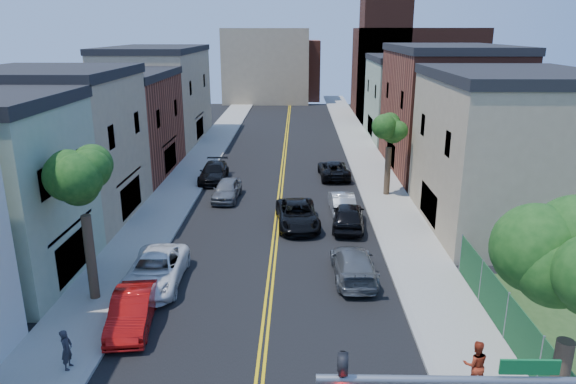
{
  "coord_description": "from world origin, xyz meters",
  "views": [
    {
      "loc": [
        1.3,
        -7.3,
        11.84
      ],
      "look_at": [
        0.71,
        24.37,
        2.0
      ],
      "focal_mm": 32.78,
      "sensor_mm": 36.0,
      "label": 1
    }
  ],
  "objects_px": {
    "silver_car_right": "(342,202)",
    "black_car_left": "(214,172)",
    "black_car_right": "(348,215)",
    "white_pickup": "(156,270)",
    "grey_car_right": "(354,264)",
    "pedestrian_left": "(67,349)",
    "grey_car_left": "(227,190)",
    "pedestrian_right": "(475,364)",
    "black_suv_lane": "(297,215)",
    "red_sedan": "(132,311)",
    "dark_car_right_far": "(334,169)"
  },
  "relations": [
    {
      "from": "silver_car_right",
      "to": "red_sedan",
      "type": "bearing_deg",
      "value": 53.58
    },
    {
      "from": "black_car_right",
      "to": "black_suv_lane",
      "type": "height_order",
      "value": "black_car_right"
    },
    {
      "from": "black_suv_lane",
      "to": "grey_car_right",
      "type": "bearing_deg",
      "value": -74.24
    },
    {
      "from": "red_sedan",
      "to": "black_car_left",
      "type": "distance_m",
      "value": 21.93
    },
    {
      "from": "black_car_left",
      "to": "dark_car_right_far",
      "type": "xyz_separation_m",
      "value": [
        9.81,
        1.23,
        -0.03
      ]
    },
    {
      "from": "black_car_right",
      "to": "black_suv_lane",
      "type": "bearing_deg",
      "value": 0.45
    },
    {
      "from": "silver_car_right",
      "to": "black_car_left",
      "type": "bearing_deg",
      "value": -39.49
    },
    {
      "from": "pedestrian_left",
      "to": "pedestrian_right",
      "type": "height_order",
      "value": "pedestrian_right"
    },
    {
      "from": "red_sedan",
      "to": "silver_car_right",
      "type": "distance_m",
      "value": 17.52
    },
    {
      "from": "grey_car_left",
      "to": "grey_car_right",
      "type": "height_order",
      "value": "grey_car_left"
    },
    {
      "from": "black_car_right",
      "to": "pedestrian_right",
      "type": "distance_m",
      "value": 15.62
    },
    {
      "from": "grey_car_left",
      "to": "black_car_right",
      "type": "bearing_deg",
      "value": -30.19
    },
    {
      "from": "white_pickup",
      "to": "black_car_left",
      "type": "xyz_separation_m",
      "value": [
        0.0,
        18.19,
        -0.03
      ]
    },
    {
      "from": "red_sedan",
      "to": "pedestrian_right",
      "type": "distance_m",
      "value": 13.4
    },
    {
      "from": "black_car_right",
      "to": "dark_car_right_far",
      "type": "relative_size",
      "value": 0.94
    },
    {
      "from": "grey_car_right",
      "to": "black_suv_lane",
      "type": "height_order",
      "value": "black_suv_lane"
    },
    {
      "from": "grey_car_right",
      "to": "silver_car_right",
      "type": "relative_size",
      "value": 1.16
    },
    {
      "from": "red_sedan",
      "to": "silver_car_right",
      "type": "height_order",
      "value": "red_sedan"
    },
    {
      "from": "white_pickup",
      "to": "black_car_left",
      "type": "height_order",
      "value": "white_pickup"
    },
    {
      "from": "black_suv_lane",
      "to": "pedestrian_left",
      "type": "height_order",
      "value": "pedestrian_left"
    },
    {
      "from": "black_car_left",
      "to": "black_suv_lane",
      "type": "relative_size",
      "value": 0.94
    },
    {
      "from": "red_sedan",
      "to": "black_car_right",
      "type": "xyz_separation_m",
      "value": [
        9.97,
        11.55,
        0.08
      ]
    },
    {
      "from": "white_pickup",
      "to": "grey_car_left",
      "type": "xyz_separation_m",
      "value": [
        1.7,
        13.37,
        -0.03
      ]
    },
    {
      "from": "silver_car_right",
      "to": "pedestrian_right",
      "type": "relative_size",
      "value": 2.47
    },
    {
      "from": "dark_car_right_far",
      "to": "pedestrian_right",
      "type": "xyz_separation_m",
      "value": [
        3.04,
        -26.95,
        0.32
      ]
    },
    {
      "from": "black_suv_lane",
      "to": "red_sedan",
      "type": "bearing_deg",
      "value": -125.38
    },
    {
      "from": "grey_car_left",
      "to": "black_car_right",
      "type": "distance_m",
      "value": 9.97
    },
    {
      "from": "dark_car_right_far",
      "to": "red_sedan",
      "type": "bearing_deg",
      "value": 63.82
    },
    {
      "from": "silver_car_right",
      "to": "black_suv_lane",
      "type": "distance_m",
      "value": 4.02
    },
    {
      "from": "black_car_right",
      "to": "black_suv_lane",
      "type": "xyz_separation_m",
      "value": [
        -3.16,
        0.29,
        -0.06
      ]
    },
    {
      "from": "black_car_left",
      "to": "pedestrian_right",
      "type": "height_order",
      "value": "pedestrian_right"
    },
    {
      "from": "white_pickup",
      "to": "pedestrian_right",
      "type": "xyz_separation_m",
      "value": [
        12.85,
        -7.54,
        0.26
      ]
    },
    {
      "from": "red_sedan",
      "to": "dark_car_right_far",
      "type": "bearing_deg",
      "value": 59.75
    },
    {
      "from": "black_car_left",
      "to": "red_sedan",
      "type": "bearing_deg",
      "value": -90.61
    },
    {
      "from": "dark_car_right_far",
      "to": "black_suv_lane",
      "type": "bearing_deg",
      "value": 71.94
    },
    {
      "from": "silver_car_right",
      "to": "pedestrian_left",
      "type": "height_order",
      "value": "pedestrian_left"
    },
    {
      "from": "white_pickup",
      "to": "dark_car_right_far",
      "type": "height_order",
      "value": "white_pickup"
    },
    {
      "from": "black_car_left",
      "to": "pedestrian_right",
      "type": "xyz_separation_m",
      "value": [
        12.85,
        -25.73,
        0.28
      ]
    },
    {
      "from": "grey_car_right",
      "to": "pedestrian_left",
      "type": "bearing_deg",
      "value": 33.54
    },
    {
      "from": "black_car_left",
      "to": "grey_car_right",
      "type": "height_order",
      "value": "black_car_left"
    },
    {
      "from": "dark_car_right_far",
      "to": "pedestrian_right",
      "type": "bearing_deg",
      "value": 93.22
    },
    {
      "from": "red_sedan",
      "to": "grey_car_right",
      "type": "bearing_deg",
      "value": 18.55
    },
    {
      "from": "white_pickup",
      "to": "grey_car_left",
      "type": "relative_size",
      "value": 1.27
    },
    {
      "from": "white_pickup",
      "to": "grey_car_left",
      "type": "height_order",
      "value": "white_pickup"
    },
    {
      "from": "black_car_left",
      "to": "grey_car_right",
      "type": "bearing_deg",
      "value": -61.55
    },
    {
      "from": "grey_car_left",
      "to": "pedestrian_right",
      "type": "relative_size",
      "value": 2.49
    },
    {
      "from": "black_car_left",
      "to": "dark_car_right_far",
      "type": "height_order",
      "value": "black_car_left"
    },
    {
      "from": "red_sedan",
      "to": "grey_car_left",
      "type": "relative_size",
      "value": 1.03
    },
    {
      "from": "black_car_left",
      "to": "black_suv_lane",
      "type": "xyz_separation_m",
      "value": [
        6.81,
        -10.09,
        0.01
      ]
    },
    {
      "from": "black_car_right",
      "to": "white_pickup",
      "type": "bearing_deg",
      "value": 43.68
    }
  ]
}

